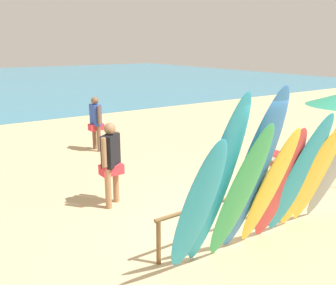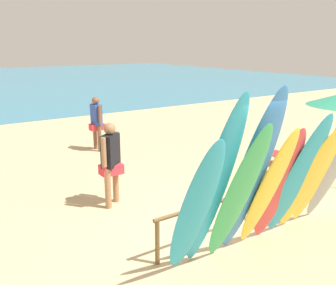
{
  "view_description": "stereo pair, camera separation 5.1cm",
  "coord_description": "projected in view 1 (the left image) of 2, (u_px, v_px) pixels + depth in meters",
  "views": [
    {
      "loc": [
        -4.38,
        -4.15,
        3.18
      ],
      "look_at": [
        0.0,
        2.27,
        1.13
      ],
      "focal_mm": 39.81,
      "sensor_mm": 36.0,
      "label": 1
    },
    {
      "loc": [
        -4.34,
        -4.18,
        3.18
      ],
      "look_at": [
        0.0,
        2.27,
        1.13
      ],
      "focal_mm": 39.81,
      "sensor_mm": 36.0,
      "label": 2
    }
  ],
  "objects": [
    {
      "name": "ground",
      "position": [
        29.0,
        113.0,
        17.7
      ],
      "size": [
        60.0,
        60.0,
        0.0
      ],
      "primitive_type": "plane",
      "color": "tan"
    },
    {
      "name": "surfboard_rack",
      "position": [
        243.0,
        201.0,
        6.36
      ],
      "size": [
        3.56,
        0.07,
        0.74
      ],
      "color": "brown",
      "rests_on": "ground"
    },
    {
      "name": "surfboard_teal_0",
      "position": [
        196.0,
        211.0,
        4.84
      ],
      "size": [
        0.56,
        1.05,
        2.17
      ],
      "primitive_type": "ellipsoid",
      "rotation": [
        0.42,
        0.0,
        -0.05
      ],
      "color": "#289EC6",
      "rests_on": "ground"
    },
    {
      "name": "surfboard_teal_1",
      "position": [
        216.0,
        187.0,
        4.95
      ],
      "size": [
        0.49,
        1.1,
        2.69
      ],
      "primitive_type": "ellipsoid",
      "rotation": [
        0.37,
        0.0,
        -0.03
      ],
      "color": "#289EC6",
      "rests_on": "ground"
    },
    {
      "name": "surfboard_green_2",
      "position": [
        239.0,
        197.0,
        5.15
      ],
      "size": [
        0.54,
        1.07,
        2.28
      ],
      "primitive_type": "ellipsoid",
      "rotation": [
        0.42,
        0.0,
        -0.03
      ],
      "color": "#38B266",
      "rests_on": "ground"
    },
    {
      "name": "surfboard_blue_3",
      "position": [
        252.0,
        176.0,
        5.31
      ],
      "size": [
        0.63,
        1.12,
        2.71
      ],
      "primitive_type": "ellipsoid",
      "rotation": [
        0.36,
        0.0,
        -0.07
      ],
      "color": "#337AD1",
      "rests_on": "ground"
    },
    {
      "name": "surfboard_yellow_4",
      "position": [
        269.0,
        189.0,
        5.66
      ],
      "size": [
        0.57,
        0.94,
        2.1
      ],
      "primitive_type": "ellipsoid",
      "rotation": [
        0.39,
        0.0,
        0.06
      ],
      "color": "yellow",
      "rests_on": "ground"
    },
    {
      "name": "surfboard_red_5",
      "position": [
        279.0,
        186.0,
        5.85
      ],
      "size": [
        0.61,
        0.84,
        2.05
      ],
      "primitive_type": "ellipsoid",
      "rotation": [
        0.35,
        0.0,
        -0.08
      ],
      "color": "#D13D42",
      "rests_on": "ground"
    },
    {
      "name": "surfboard_teal_6",
      "position": [
        298.0,
        177.0,
        5.95
      ],
      "size": [
        0.62,
        1.03,
        2.26
      ],
      "primitive_type": "ellipsoid",
      "rotation": [
        0.4,
        0.0,
        -0.05
      ],
      "color": "#289EC6",
      "rests_on": "ground"
    },
    {
      "name": "surfboard_yellow_7",
      "position": [
        308.0,
        181.0,
        6.2
      ],
      "size": [
        0.62,
        0.98,
        1.96
      ],
      "primitive_type": "ellipsoid",
      "rotation": [
        0.43,
        0.0,
        -0.07
      ],
      "color": "yellow",
      "rests_on": "ground"
    },
    {
      "name": "surfboard_yellow_8",
      "position": [
        322.0,
        168.0,
        6.34
      ],
      "size": [
        0.56,
        0.99,
        2.3
      ],
      "primitive_type": "ellipsoid",
      "rotation": [
        0.38,
        0.0,
        -0.08
      ],
      "color": "yellow",
      "rests_on": "ground"
    },
    {
      "name": "surfboard_grey_9",
      "position": [
        336.0,
        164.0,
        6.51
      ],
      "size": [
        0.57,
        1.01,
        2.31
      ],
      "primitive_type": "ellipsoid",
      "rotation": [
        0.38,
        0.0,
        -0.07
      ],
      "color": "#999EA3",
      "rests_on": "ground"
    },
    {
      "name": "beachgoer_midbeach",
      "position": [
        96.0,
        120.0,
        11.31
      ],
      "size": [
        0.43,
        0.63,
        1.66
      ],
      "rotation": [
        0.0,
        0.0,
        1.59
      ],
      "color": "brown",
      "rests_on": "ground"
    },
    {
      "name": "beachgoer_by_water",
      "position": [
        111.0,
        159.0,
        7.38
      ],
      "size": [
        0.54,
        0.44,
        1.71
      ],
      "rotation": [
        0.0,
        0.0,
        0.65
      ],
      "color": "#9E704C",
      "rests_on": "ground"
    },
    {
      "name": "beach_chair_red",
      "position": [
        271.0,
        147.0,
        10.27
      ],
      "size": [
        0.52,
        0.69,
        0.82
      ],
      "rotation": [
        0.0,
        0.0,
        0.03
      ],
      "color": "#B7B7BC",
      "rests_on": "ground"
    }
  ]
}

